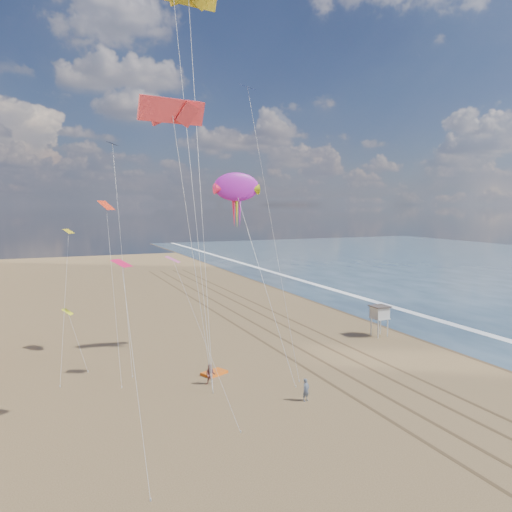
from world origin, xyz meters
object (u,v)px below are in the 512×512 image
(kite_flyer_a, at_px, (306,390))
(kite_flyer_b, at_px, (210,375))
(lifeguard_stand, at_px, (380,313))
(grounded_kite, at_px, (214,373))
(show_kite, at_px, (237,187))

(kite_flyer_a, bearing_deg, kite_flyer_b, 112.71)
(lifeguard_stand, distance_m, kite_flyer_a, 20.93)
(grounded_kite, distance_m, kite_flyer_a, 9.38)
(kite_flyer_a, distance_m, kite_flyer_b, 8.11)
(kite_flyer_a, bearing_deg, show_kite, 71.94)
(lifeguard_stand, bearing_deg, kite_flyer_a, -141.61)
(grounded_kite, distance_m, show_kite, 17.22)
(lifeguard_stand, relative_size, show_kite, 0.18)
(show_kite, bearing_deg, grounded_kite, -129.14)
(kite_flyer_a, xyz_separation_m, kite_flyer_b, (-5.47, 5.98, -0.01))
(kite_flyer_b, bearing_deg, lifeguard_stand, 48.07)
(lifeguard_stand, distance_m, kite_flyer_b, 22.98)
(show_kite, distance_m, kite_flyer_b, 17.64)
(grounded_kite, bearing_deg, lifeguard_stand, -11.52)
(show_kite, relative_size, kite_flyer_b, 11.41)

